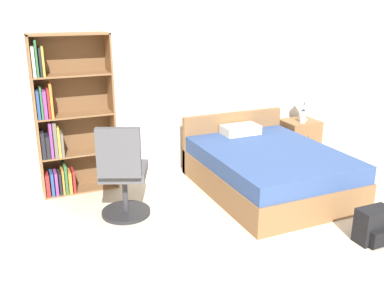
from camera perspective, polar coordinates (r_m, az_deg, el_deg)
The scene contains 8 objects.
wall_back at distance 5.86m, azimuth -0.82°, elevation 9.09°, with size 9.00×0.06×2.60m.
bookshelf at distance 5.31m, azimuth -16.62°, elevation 2.82°, with size 0.91×0.34×1.91m.
bed at distance 5.41m, azimuth 9.85°, elevation -3.16°, with size 1.51×1.96×0.79m.
office_chair at distance 4.58m, azimuth -9.21°, elevation -4.13°, with size 0.64×0.69×1.07m.
nightstand at distance 6.63m, azimuth 14.09°, elevation 0.63°, with size 0.52×0.45×0.58m.
table_lamp at distance 6.50m, azimuth 14.80°, elevation 6.00°, with size 0.20×0.20×0.44m.
water_bottle at distance 6.42m, azimuth 14.56°, elevation 3.56°, with size 0.08×0.08×0.19m.
backpack_black at distance 4.58m, azimuth 23.11°, elevation -10.06°, with size 0.34×0.26×0.35m.
Camera 1 is at (-2.22, -2.11, 2.21)m, focal length 40.00 mm.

